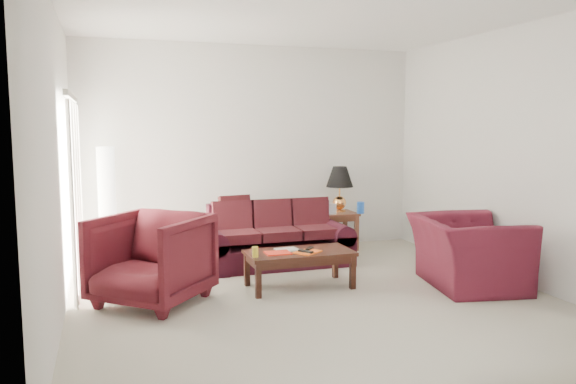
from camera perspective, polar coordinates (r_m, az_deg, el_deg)
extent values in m
plane|color=#BEB7A2|center=(6.15, 2.51, -10.65)|extent=(5.00, 5.00, 0.00)
cube|color=silver|center=(6.84, -20.89, -0.07)|extent=(0.10, 2.00, 2.16)
cube|color=black|center=(7.75, -5.39, -1.95)|extent=(0.45, 0.26, 0.45)
cube|color=silver|center=(8.23, 4.39, -1.71)|extent=(0.16, 0.10, 0.15)
cylinder|color=#1B4FB0|center=(8.33, 7.38, -1.59)|extent=(0.12, 0.12, 0.17)
cube|color=#AFAFB3|center=(8.52, 3.96, -1.33)|extent=(0.22, 0.23, 0.06)
imported|color=#420F16|center=(6.01, -13.71, -6.62)|extent=(1.44, 1.44, 0.94)
imported|color=#46101C|center=(6.78, 17.77, -5.86)|extent=(1.27, 1.40, 0.80)
cube|color=red|center=(6.29, -1.05, -6.21)|extent=(0.28, 0.21, 0.02)
cube|color=silver|center=(6.46, -0.12, -5.87)|extent=(0.27, 0.21, 0.01)
cube|color=orange|center=(6.34, 2.01, -6.10)|extent=(0.35, 0.33, 0.02)
cube|color=black|center=(6.28, 1.81, -6.04)|extent=(0.14, 0.18, 0.02)
cube|color=black|center=(6.43, 2.19, -5.75)|extent=(0.13, 0.14, 0.02)
cylinder|color=yellow|center=(6.13, -3.35, -6.08)|extent=(0.08, 0.08, 0.12)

